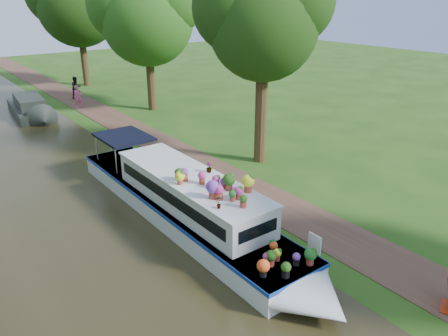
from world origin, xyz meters
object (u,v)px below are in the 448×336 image
at_px(second_boat, 30,108).
at_px(plant_boat, 191,203).
at_px(pedestrian_dark, 76,88).
at_px(pedestrian_pink, 78,97).

bearing_deg(second_boat, plant_boat, -83.09).
relative_size(plant_boat, second_boat, 1.97).
xyz_separation_m(second_boat, pedestrian_dark, (4.19, 3.04, 0.33)).
bearing_deg(pedestrian_dark, plant_boat, -116.46).
xyz_separation_m(second_boat, pedestrian_pink, (3.31, 0.26, 0.28)).
height_order(pedestrian_pink, pedestrian_dark, pedestrian_dark).
relative_size(second_boat, pedestrian_dark, 4.13).
height_order(plant_boat, pedestrian_pink, plant_boat).
relative_size(plant_boat, pedestrian_pink, 8.73).
xyz_separation_m(plant_boat, second_boat, (-0.50, 18.54, -0.32)).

